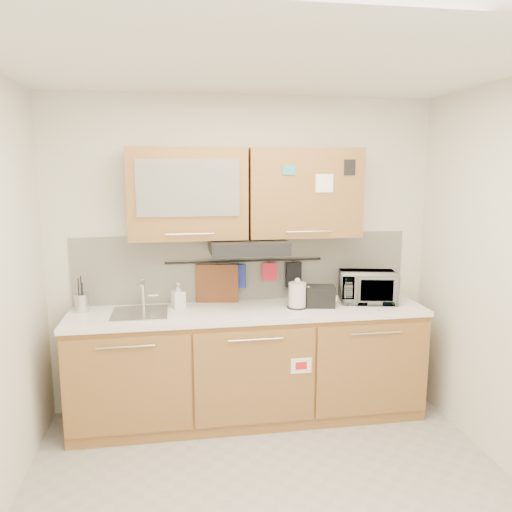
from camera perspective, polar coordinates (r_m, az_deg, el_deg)
name	(u,v)px	position (r m, az deg, el deg)	size (l,w,h in m)	color
ceiling	(283,53)	(2.71, 3.11, 22.20)	(3.20, 3.20, 0.00)	white
wall_back	(244,255)	(4.20, -1.41, 0.08)	(3.20, 3.20, 0.00)	silver
base_cabinet	(249,370)	(4.16, -0.76, -12.90)	(2.80, 0.64, 0.88)	#9D6837
countertop	(249,311)	(3.99, -0.78, -6.36)	(2.82, 0.62, 0.04)	white
backsplash	(244,267)	(4.20, -1.38, -1.29)	(2.80, 0.02, 0.56)	silver
upper_cabinets	(246,193)	(3.96, -1.16, 7.21)	(1.82, 0.37, 0.70)	#9D6837
range_hood	(248,246)	(3.93, -0.92, 1.17)	(0.60, 0.46, 0.10)	black
sink	(140,313)	(3.97, -13.10, -6.34)	(0.42, 0.40, 0.26)	silver
utensil_rail	(245,261)	(4.15, -1.31, -0.58)	(0.02, 0.02, 1.30)	black
utensil_crock	(82,302)	(4.13, -19.30, -5.02)	(0.12, 0.12, 0.28)	silver
kettle	(297,296)	(4.01, 4.76, -4.58)	(0.18, 0.17, 0.25)	silver
toaster	(320,296)	(4.06, 7.37, -4.55)	(0.25, 0.18, 0.17)	black
microwave	(368,287)	(4.27, 12.64, -3.48)	(0.46, 0.31, 0.25)	#999999
soap_bottle	(178,296)	(4.03, -8.87, -4.49)	(0.09, 0.09, 0.21)	#999999
cutting_board	(217,290)	(4.17, -4.45, -3.93)	(0.35, 0.03, 0.43)	brown
oven_mitt	(238,276)	(4.16, -2.03, -2.28)	(0.12, 0.03, 0.20)	navy
dark_pouch	(293,274)	(4.24, 4.30, -2.11)	(0.13, 0.04, 0.21)	black
pot_holder	(269,272)	(4.19, 1.55, -1.81)	(0.12, 0.02, 0.15)	red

